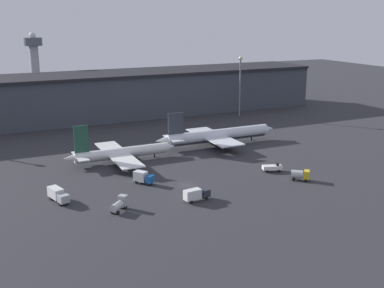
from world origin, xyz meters
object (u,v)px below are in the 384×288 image
service_vehicle_4 (300,175)px  control_tower (35,64)px  airplane_1 (217,135)px  service_vehicle_0 (272,168)px  service_vehicle_5 (119,204)px  airplane_0 (121,153)px  service_vehicle_1 (143,177)px  service_vehicle_2 (196,194)px  service_vehicle_3 (58,194)px

service_vehicle_4 → control_tower: 161.79m
airplane_1 → service_vehicle_0: bearing=-89.1°
service_vehicle_4 → service_vehicle_5: size_ratio=1.02×
airplane_0 → service_vehicle_0: bearing=-37.4°
service_vehicle_1 → service_vehicle_4: 45.11m
airplane_0 → service_vehicle_0: airplane_0 is taller
airplane_0 → airplane_1: size_ratio=0.77×
airplane_0 → airplane_1: (38.10, 4.83, 0.71)m
airplane_0 → airplane_1: bearing=7.3°
service_vehicle_5 → service_vehicle_4: bearing=-44.1°
airplane_1 → service_vehicle_2: bearing=-123.9°
service_vehicle_1 → service_vehicle_2: 19.77m
service_vehicle_3 → service_vehicle_2: bearing=49.6°
airplane_0 → airplane_1: airplane_1 is taller
service_vehicle_1 → service_vehicle_4: size_ratio=1.11×
service_vehicle_3 → service_vehicle_5: service_vehicle_5 is taller
service_vehicle_0 → service_vehicle_4: size_ratio=1.17×
airplane_1 → service_vehicle_3: 70.30m
service_vehicle_1 → service_vehicle_5: service_vehicle_1 is taller
service_vehicle_2 → airplane_0: bearing=92.7°
service_vehicle_2 → service_vehicle_3: bearing=148.0°
airplane_0 → service_vehicle_4: 57.26m
airplane_1 → service_vehicle_4: bearing=-86.0°
airplane_0 → service_vehicle_0: (38.65, -29.55, -1.68)m
airplane_1 → service_vehicle_0: 34.47m
airplane_0 → service_vehicle_4: bearing=-43.9°
airplane_1 → service_vehicle_5: size_ratio=9.07×
service_vehicle_1 → service_vehicle_4: service_vehicle_1 is taller
service_vehicle_1 → control_tower: bearing=148.2°
airplane_0 → service_vehicle_2: bearing=-80.1°
control_tower → airplane_0: bearing=-85.0°
airplane_1 → service_vehicle_1: size_ratio=8.04×
service_vehicle_0 → service_vehicle_5: bearing=-150.1°
service_vehicle_0 → control_tower: control_tower is taller
service_vehicle_1 → airplane_1: bearing=90.0°
airplane_1 → service_vehicle_5: airplane_1 is taller
service_vehicle_1 → control_tower: (-9.16, 135.41, 20.33)m
service_vehicle_1 → service_vehicle_5: 19.90m
service_vehicle_0 → control_tower: bearing=128.3°
control_tower → service_vehicle_5: bearing=-91.0°
airplane_0 → service_vehicle_1: size_ratio=6.22×
airplane_1 → control_tower: 119.25m
service_vehicle_2 → service_vehicle_5: size_ratio=1.36×
airplane_1 → service_vehicle_5: 66.96m
service_vehicle_4 → service_vehicle_5: service_vehicle_5 is taller
service_vehicle_2 → control_tower: control_tower is taller
service_vehicle_4 → service_vehicle_3: bearing=-152.0°
airplane_0 → service_vehicle_2: size_ratio=5.15×
service_vehicle_1 → service_vehicle_5: (-11.82, -16.02, -0.22)m
service_vehicle_1 → control_tower: 137.23m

